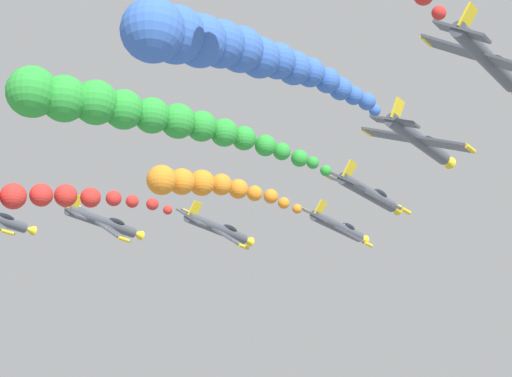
% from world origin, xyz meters
% --- Properties ---
extents(airplane_lead, '(8.05, 10.35, 5.76)m').
position_xyz_m(airplane_lead, '(-0.33, 14.91, 64.18)').
color(airplane_lead, '#474C56').
extents(smoke_trail_lead, '(2.62, 20.45, 4.57)m').
position_xyz_m(smoke_trail_lead, '(-0.75, -6.27, 62.38)').
color(smoke_trail_lead, orange).
extents(airplane_left_inner, '(8.06, 10.35, 5.74)m').
position_xyz_m(airplane_left_inner, '(-9.23, 5.87, 63.36)').
color(airplane_left_inner, '#474C56').
extents(smoke_trail_left_inner, '(7.30, 21.39, 5.53)m').
position_xyz_m(smoke_trail_left_inner, '(-12.88, -16.22, 60.91)').
color(smoke_trail_left_inner, red).
extents(airplane_right_inner, '(8.18, 10.35, 5.56)m').
position_xyz_m(airplane_right_inner, '(8.30, 6.06, 63.30)').
color(airplane_right_inner, '#474C56').
extents(smoke_trail_right_inner, '(10.03, 26.95, 3.53)m').
position_xyz_m(smoke_trail_right_inner, '(3.17, -19.83, 62.86)').
color(smoke_trail_right_inner, green).
extents(airplane_left_outer, '(8.11, 10.35, 5.68)m').
position_xyz_m(airplane_left_outer, '(-18.37, -1.48, 63.93)').
color(airplane_left_outer, '#474C56').
extents(airplane_right_outer, '(8.89, 10.35, 4.18)m').
position_xyz_m(airplane_right_outer, '(17.24, -1.81, 63.28)').
color(airplane_right_outer, '#474C56').
extents(smoke_trail_right_outer, '(4.21, 23.29, 5.60)m').
position_xyz_m(smoke_trail_right_outer, '(16.08, -24.52, 61.14)').
color(smoke_trail_right_outer, blue).
extents(airplane_high_slot, '(8.05, 10.35, 5.76)m').
position_xyz_m(airplane_high_slot, '(25.96, -9.49, 63.93)').
color(airplane_high_slot, '#474C56').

